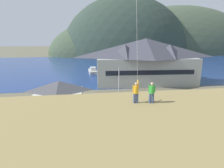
{
  "coord_description": "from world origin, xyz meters",
  "views": [
    {
      "loc": [
        -5.43,
        -22.98,
        11.54
      ],
      "look_at": [
        -0.87,
        9.0,
        3.53
      ],
      "focal_mm": 29.17,
      "sensor_mm": 36.0,
      "label": 1
    }
  ],
  "objects_px": {
    "wharf_dock": "(104,74)",
    "storage_shed_waterside": "(111,76)",
    "parked_car_mid_row_center": "(7,122)",
    "harbor_lodge": "(145,60)",
    "parked_car_front_row_silver": "(194,98)",
    "moored_boat_wharfside": "(93,71)",
    "parked_car_mid_row_far": "(92,118)",
    "parked_car_front_row_end": "(137,112)",
    "parking_light_pole": "(119,81)",
    "parked_car_back_row_right": "(199,108)",
    "person_companion": "(152,92)",
    "moored_boat_outer_mooring": "(114,71)",
    "person_kite_flyer": "(136,92)",
    "storage_shed_near_lot": "(60,97)"
  },
  "relations": [
    {
      "from": "moored_boat_outer_mooring",
      "to": "parked_car_front_row_silver",
      "type": "relative_size",
      "value": 1.73
    },
    {
      "from": "storage_shed_waterside",
      "to": "moored_boat_wharfside",
      "type": "height_order",
      "value": "storage_shed_waterside"
    },
    {
      "from": "parked_car_back_row_right",
      "to": "moored_boat_wharfside",
      "type": "bearing_deg",
      "value": 111.57
    },
    {
      "from": "storage_shed_near_lot",
      "to": "parked_car_front_row_silver",
      "type": "relative_size",
      "value": 1.73
    },
    {
      "from": "storage_shed_waterside",
      "to": "parked_car_front_row_silver",
      "type": "xyz_separation_m",
      "value": [
        13.33,
        -15.36,
        -1.24
      ]
    },
    {
      "from": "moored_boat_wharfside",
      "to": "storage_shed_near_lot",
      "type": "bearing_deg",
      "value": -100.34
    },
    {
      "from": "person_kite_flyer",
      "to": "parked_car_front_row_silver",
      "type": "bearing_deg",
      "value": 45.34
    },
    {
      "from": "storage_shed_near_lot",
      "to": "moored_boat_outer_mooring",
      "type": "relative_size",
      "value": 1.0
    },
    {
      "from": "harbor_lodge",
      "to": "parked_car_mid_row_far",
      "type": "distance_m",
      "value": 27.86
    },
    {
      "from": "parked_car_mid_row_far",
      "to": "parking_light_pole",
      "type": "relative_size",
      "value": 0.7
    },
    {
      "from": "parked_car_mid_row_center",
      "to": "moored_boat_wharfside",
      "type": "bearing_deg",
      "value": 72.16
    },
    {
      "from": "harbor_lodge",
      "to": "parked_car_mid_row_center",
      "type": "distance_m",
      "value": 34.72
    },
    {
      "from": "wharf_dock",
      "to": "person_companion",
      "type": "distance_m",
      "value": 46.17
    },
    {
      "from": "wharf_dock",
      "to": "storage_shed_waterside",
      "type": "bearing_deg",
      "value": -89.35
    },
    {
      "from": "storage_shed_near_lot",
      "to": "parked_car_mid_row_center",
      "type": "bearing_deg",
      "value": -146.93
    },
    {
      "from": "moored_boat_wharfside",
      "to": "parked_car_mid_row_center",
      "type": "distance_m",
      "value": 41.4
    },
    {
      "from": "wharf_dock",
      "to": "parked_car_mid_row_far",
      "type": "relative_size",
      "value": 3.11
    },
    {
      "from": "storage_shed_near_lot",
      "to": "parked_car_mid_row_center",
      "type": "relative_size",
      "value": 1.74
    },
    {
      "from": "parked_car_mid_row_far",
      "to": "storage_shed_waterside",
      "type": "bearing_deg",
      "value": 75.6
    },
    {
      "from": "parked_car_front_row_silver",
      "to": "person_kite_flyer",
      "type": "distance_m",
      "value": 22.87
    },
    {
      "from": "wharf_dock",
      "to": "parked_car_mid_row_far",
      "type": "distance_m",
      "value": 36.49
    },
    {
      "from": "wharf_dock",
      "to": "harbor_lodge",
      "type": "bearing_deg",
      "value": -54.05
    },
    {
      "from": "parked_car_front_row_end",
      "to": "parking_light_pole",
      "type": "bearing_deg",
      "value": 96.51
    },
    {
      "from": "storage_shed_near_lot",
      "to": "parking_light_pole",
      "type": "xyz_separation_m",
      "value": [
        10.31,
        6.03,
        0.89
      ]
    },
    {
      "from": "harbor_lodge",
      "to": "storage_shed_near_lot",
      "type": "bearing_deg",
      "value": -136.61
    },
    {
      "from": "wharf_dock",
      "to": "person_kite_flyer",
      "type": "height_order",
      "value": "person_kite_flyer"
    },
    {
      "from": "parked_car_mid_row_center",
      "to": "storage_shed_waterside",
      "type": "bearing_deg",
      "value": 52.28
    },
    {
      "from": "moored_boat_wharfside",
      "to": "parked_car_front_row_end",
      "type": "xyz_separation_m",
      "value": [
        4.94,
        -38.75,
        0.34
      ]
    },
    {
      "from": "parked_car_mid_row_center",
      "to": "parking_light_pole",
      "type": "distance_m",
      "value": 19.55
    },
    {
      "from": "storage_shed_near_lot",
      "to": "moored_boat_wharfside",
      "type": "bearing_deg",
      "value": 79.66
    },
    {
      "from": "parked_car_back_row_right",
      "to": "person_companion",
      "type": "bearing_deg",
      "value": -137.69
    },
    {
      "from": "parked_car_mid_row_center",
      "to": "parked_car_front_row_silver",
      "type": "bearing_deg",
      "value": 11.27
    },
    {
      "from": "parked_car_front_row_end",
      "to": "harbor_lodge",
      "type": "bearing_deg",
      "value": 69.45
    },
    {
      "from": "storage_shed_near_lot",
      "to": "parking_light_pole",
      "type": "distance_m",
      "value": 11.98
    },
    {
      "from": "parked_car_front_row_silver",
      "to": "moored_boat_wharfside",
      "type": "bearing_deg",
      "value": 117.1
    },
    {
      "from": "parked_car_mid_row_center",
      "to": "harbor_lodge",
      "type": "bearing_deg",
      "value": 41.16
    },
    {
      "from": "parked_car_front_row_end",
      "to": "parking_light_pole",
      "type": "height_order",
      "value": "parking_light_pole"
    },
    {
      "from": "harbor_lodge",
      "to": "moored_boat_wharfside",
      "type": "height_order",
      "value": "harbor_lodge"
    },
    {
      "from": "parking_light_pole",
      "to": "person_companion",
      "type": "relative_size",
      "value": 3.52
    },
    {
      "from": "storage_shed_near_lot",
      "to": "parking_light_pole",
      "type": "relative_size",
      "value": 1.22
    },
    {
      "from": "parked_car_mid_row_center",
      "to": "parked_car_front_row_end",
      "type": "bearing_deg",
      "value": 2.14
    },
    {
      "from": "parked_car_front_row_silver",
      "to": "parking_light_pole",
      "type": "height_order",
      "value": "parking_light_pole"
    },
    {
      "from": "wharf_dock",
      "to": "parking_light_pole",
      "type": "relative_size",
      "value": 2.17
    },
    {
      "from": "storage_shed_near_lot",
      "to": "person_companion",
      "type": "xyz_separation_m",
      "value": [
        9.39,
        -13.95,
        4.56
      ]
    },
    {
      "from": "person_kite_flyer",
      "to": "parked_car_mid_row_center",
      "type": "bearing_deg",
      "value": 145.99
    },
    {
      "from": "person_companion",
      "to": "parked_car_front_row_end",
      "type": "bearing_deg",
      "value": 79.29
    },
    {
      "from": "harbor_lodge",
      "to": "parked_car_mid_row_center",
      "type": "height_order",
      "value": "harbor_lodge"
    },
    {
      "from": "wharf_dock",
      "to": "person_kite_flyer",
      "type": "xyz_separation_m",
      "value": [
        -1.95,
        -45.43,
        7.02
      ]
    },
    {
      "from": "moored_boat_outer_mooring",
      "to": "storage_shed_waterside",
      "type": "bearing_deg",
      "value": -101.87
    },
    {
      "from": "parked_car_mid_row_center",
      "to": "wharf_dock",
      "type": "bearing_deg",
      "value": 65.46
    }
  ]
}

